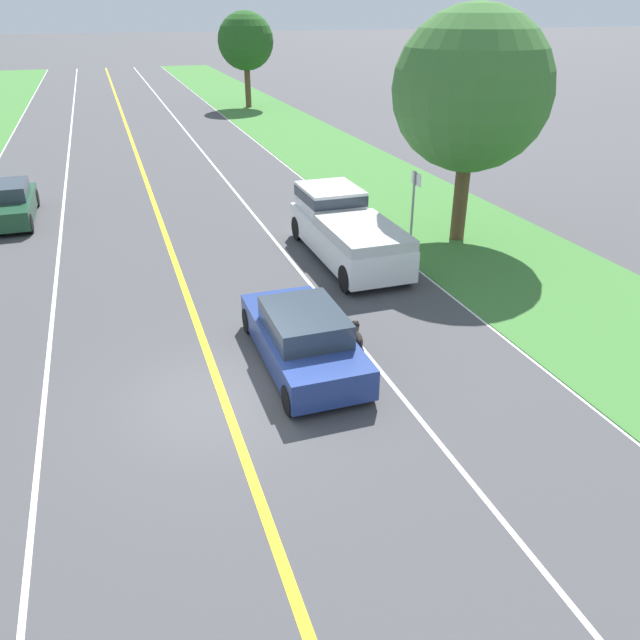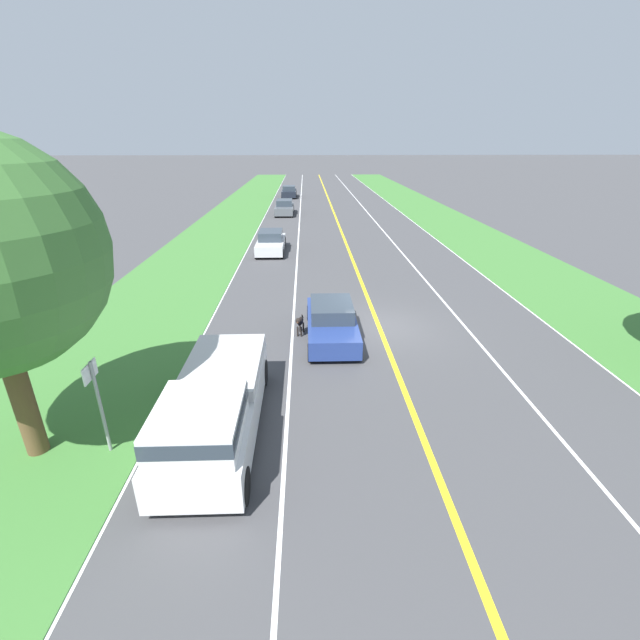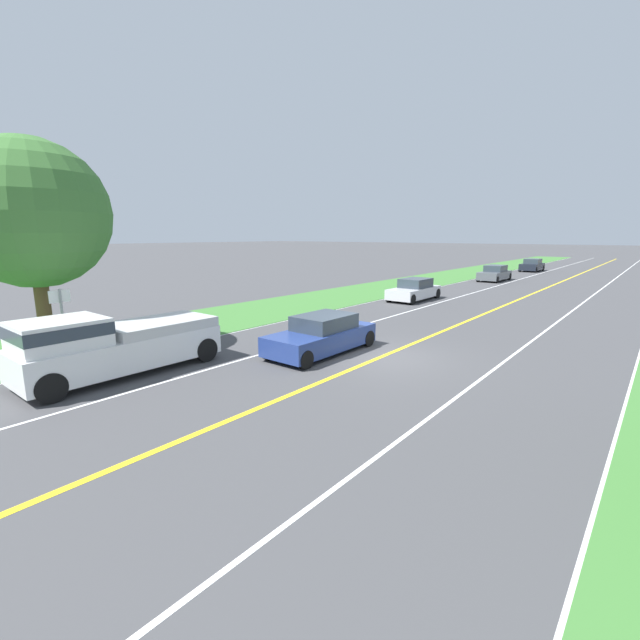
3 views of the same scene
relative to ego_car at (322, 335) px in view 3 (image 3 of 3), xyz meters
name	(u,v)px [view 3 (image 3 of 3)]	position (x,y,z in m)	size (l,w,h in m)	color
ground_plane	(381,357)	(-1.99, -0.83, -0.63)	(400.00, 400.00, 0.00)	#424244
centre_divider_line	(381,357)	(-1.99, -0.83, -0.63)	(0.18, 160.00, 0.01)	yellow
lane_edge_line_right	(247,329)	(5.01, -0.83, -0.63)	(0.14, 160.00, 0.01)	white
lane_edge_line_left	(626,407)	(-8.99, -0.83, -0.63)	(0.14, 160.00, 0.01)	white
lane_dash_same_dir	(305,341)	(1.51, -0.83, -0.63)	(0.10, 160.00, 0.01)	white
lane_dash_oncoming	(483,378)	(-5.49, -0.83, -0.63)	(0.10, 160.00, 0.01)	white
grass_verge_right	(206,321)	(8.01, -0.83, -0.62)	(6.00, 160.00, 0.03)	#3D7533
ego_car	(322,335)	(0.00, 0.00, 0.00)	(1.86, 4.43, 1.36)	navy
dog	(301,332)	(1.20, -0.24, -0.10)	(0.35, 1.08, 0.84)	black
pickup_truck	(113,344)	(3.24, 5.94, 0.34)	(2.08, 5.80, 1.92)	silver
car_trailing_near	(414,290)	(3.29, -13.65, 0.01)	(1.81, 4.42, 1.39)	silver
car_trailing_mid	(495,274)	(3.05, -29.25, 0.02)	(1.82, 4.62, 1.42)	#51565B
car_trailing_far	(532,265)	(3.05, -42.91, 0.03)	(1.87, 4.37, 1.43)	black
roadside_tree_right_near	(32,214)	(7.52, 6.28, 4.22)	(5.01, 5.01, 7.37)	brown
street_sign	(62,317)	(5.79, 6.32, 0.92)	(0.11, 0.64, 2.47)	gray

